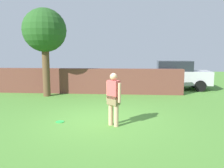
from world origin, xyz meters
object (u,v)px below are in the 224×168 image
at_px(person, 114,97).
at_px(tree, 45,32).
at_px(car, 174,75).
at_px(frisbee_green, 60,122).

bearing_deg(person, tree, -14.54).
height_order(car, frisbee_green, car).
distance_m(person, frisbee_green, 1.97).
distance_m(tree, person, 6.32).
xyz_separation_m(car, frisbee_green, (-4.91, -7.18, -0.85)).
relative_size(tree, person, 2.71).
xyz_separation_m(person, frisbee_green, (-1.75, 0.23, -0.89)).
bearing_deg(person, frisbee_green, 28.18).
bearing_deg(car, frisbee_green, 58.20).
bearing_deg(car, person, 69.45).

